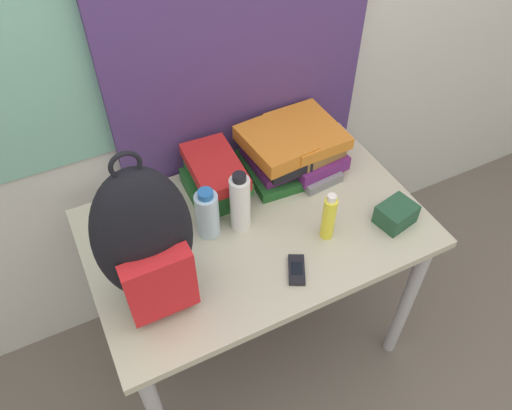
{
  "coord_description": "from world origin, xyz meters",
  "views": [
    {
      "loc": [
        -0.49,
        -0.62,
        2.01
      ],
      "look_at": [
        0.0,
        0.35,
        0.85
      ],
      "focal_mm": 35.0,
      "sensor_mm": 36.0,
      "label": 1
    }
  ],
  "objects_px": {
    "book_stack_left": "(215,178)",
    "camera_pouch": "(396,214)",
    "cell_phone": "(297,270)",
    "backpack": "(145,242)",
    "water_bottle": "(207,214)",
    "sunscreen_bottle": "(329,217)",
    "book_stack_center": "(275,155)",
    "sports_bottle": "(240,203)",
    "book_stack_right": "(307,144)",
    "sunglasses_case": "(322,181)"
  },
  "relations": [
    {
      "from": "cell_phone",
      "to": "sunglasses_case",
      "type": "bearing_deg",
      "value": 47.1
    },
    {
      "from": "book_stack_center",
      "to": "sports_bottle",
      "type": "xyz_separation_m",
      "value": [
        -0.22,
        -0.18,
        0.02
      ]
    },
    {
      "from": "sports_bottle",
      "to": "sunscreen_bottle",
      "type": "bearing_deg",
      "value": -35.11
    },
    {
      "from": "book_stack_left",
      "to": "camera_pouch",
      "type": "relative_size",
      "value": 2.02
    },
    {
      "from": "book_stack_left",
      "to": "sunscreen_bottle",
      "type": "distance_m",
      "value": 0.42
    },
    {
      "from": "sunscreen_bottle",
      "to": "book_stack_center",
      "type": "bearing_deg",
      "value": 91.66
    },
    {
      "from": "book_stack_right",
      "to": "sports_bottle",
      "type": "bearing_deg",
      "value": -153.02
    },
    {
      "from": "sports_bottle",
      "to": "book_stack_right",
      "type": "bearing_deg",
      "value": 26.98
    },
    {
      "from": "book_stack_left",
      "to": "sunglasses_case",
      "type": "distance_m",
      "value": 0.38
    },
    {
      "from": "book_stack_center",
      "to": "sports_bottle",
      "type": "height_order",
      "value": "sports_bottle"
    },
    {
      "from": "water_bottle",
      "to": "sunscreen_bottle",
      "type": "distance_m",
      "value": 0.38
    },
    {
      "from": "backpack",
      "to": "cell_phone",
      "type": "relative_size",
      "value": 4.52
    },
    {
      "from": "book_stack_left",
      "to": "sports_bottle",
      "type": "xyz_separation_m",
      "value": [
        0.01,
        -0.17,
        0.03
      ]
    },
    {
      "from": "book_stack_left",
      "to": "sunglasses_case",
      "type": "bearing_deg",
      "value": -19.66
    },
    {
      "from": "book_stack_center",
      "to": "camera_pouch",
      "type": "height_order",
      "value": "book_stack_center"
    },
    {
      "from": "water_bottle",
      "to": "cell_phone",
      "type": "height_order",
      "value": "water_bottle"
    },
    {
      "from": "backpack",
      "to": "book_stack_center",
      "type": "distance_m",
      "value": 0.65
    },
    {
      "from": "cell_phone",
      "to": "camera_pouch",
      "type": "xyz_separation_m",
      "value": [
        0.39,
        0.03,
        0.03
      ]
    },
    {
      "from": "backpack",
      "to": "camera_pouch",
      "type": "xyz_separation_m",
      "value": [
        0.8,
        -0.09,
        -0.2
      ]
    },
    {
      "from": "backpack",
      "to": "water_bottle",
      "type": "relative_size",
      "value": 2.88
    },
    {
      "from": "backpack",
      "to": "camera_pouch",
      "type": "distance_m",
      "value": 0.83
    },
    {
      "from": "backpack",
      "to": "water_bottle",
      "type": "height_order",
      "value": "backpack"
    },
    {
      "from": "backpack",
      "to": "book_stack_left",
      "type": "distance_m",
      "value": 0.46
    },
    {
      "from": "water_bottle",
      "to": "sunglasses_case",
      "type": "distance_m",
      "value": 0.45
    },
    {
      "from": "backpack",
      "to": "book_stack_right",
      "type": "distance_m",
      "value": 0.76
    },
    {
      "from": "water_bottle",
      "to": "book_stack_left",
      "type": "bearing_deg",
      "value": 59.25
    },
    {
      "from": "backpack",
      "to": "water_bottle",
      "type": "bearing_deg",
      "value": 33.06
    },
    {
      "from": "water_bottle",
      "to": "sports_bottle",
      "type": "xyz_separation_m",
      "value": [
        0.1,
        -0.02,
        0.02
      ]
    },
    {
      "from": "book_stack_left",
      "to": "sunscreen_bottle",
      "type": "bearing_deg",
      "value": -53.93
    },
    {
      "from": "backpack",
      "to": "sunscreen_bottle",
      "type": "relative_size",
      "value": 2.91
    },
    {
      "from": "book_stack_left",
      "to": "book_stack_right",
      "type": "bearing_deg",
      "value": 0.74
    },
    {
      "from": "book_stack_center",
      "to": "sunscreen_bottle",
      "type": "xyz_separation_m",
      "value": [
        0.01,
        -0.34,
        0.0
      ]
    },
    {
      "from": "backpack",
      "to": "book_stack_right",
      "type": "height_order",
      "value": "backpack"
    },
    {
      "from": "sunscreen_bottle",
      "to": "backpack",
      "type": "bearing_deg",
      "value": 176.3
    },
    {
      "from": "backpack",
      "to": "sunscreen_bottle",
      "type": "distance_m",
      "value": 0.58
    },
    {
      "from": "backpack",
      "to": "book_stack_center",
      "type": "relative_size",
      "value": 1.9
    },
    {
      "from": "backpack",
      "to": "sunglasses_case",
      "type": "xyz_separation_m",
      "value": [
        0.68,
        0.17,
        -0.21
      ]
    },
    {
      "from": "book_stack_center",
      "to": "sunscreen_bottle",
      "type": "distance_m",
      "value": 0.34
    },
    {
      "from": "sports_bottle",
      "to": "camera_pouch",
      "type": "distance_m",
      "value": 0.52
    },
    {
      "from": "book_stack_right",
      "to": "camera_pouch",
      "type": "height_order",
      "value": "book_stack_right"
    },
    {
      "from": "book_stack_right",
      "to": "sports_bottle",
      "type": "xyz_separation_m",
      "value": [
        -0.35,
        -0.18,
        0.02
      ]
    },
    {
      "from": "book_stack_center",
      "to": "book_stack_right",
      "type": "xyz_separation_m",
      "value": [
        0.13,
        0.0,
        0.0
      ]
    },
    {
      "from": "sunscreen_bottle",
      "to": "sports_bottle",
      "type": "bearing_deg",
      "value": 144.89
    },
    {
      "from": "sports_bottle",
      "to": "camera_pouch",
      "type": "bearing_deg",
      "value": -24.61
    },
    {
      "from": "sunglasses_case",
      "to": "camera_pouch",
      "type": "xyz_separation_m",
      "value": [
        0.12,
        -0.26,
        0.02
      ]
    },
    {
      "from": "book_stack_right",
      "to": "water_bottle",
      "type": "bearing_deg",
      "value": -160.97
    },
    {
      "from": "sports_bottle",
      "to": "book_stack_center",
      "type": "bearing_deg",
      "value": 38.91
    },
    {
      "from": "book_stack_right",
      "to": "sunscreen_bottle",
      "type": "relative_size",
      "value": 1.58
    },
    {
      "from": "book_stack_center",
      "to": "sunscreen_bottle",
      "type": "height_order",
      "value": "sunscreen_bottle"
    },
    {
      "from": "camera_pouch",
      "to": "book_stack_left",
      "type": "bearing_deg",
      "value": 141.1
    }
  ]
}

